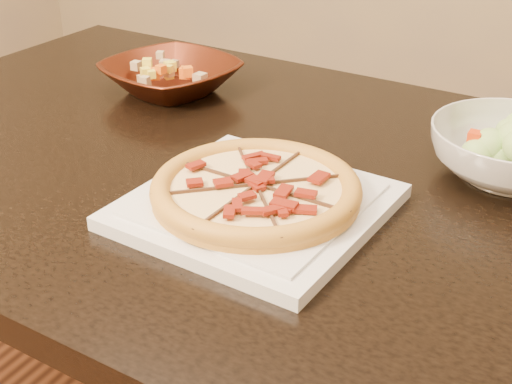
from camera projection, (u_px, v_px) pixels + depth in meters
dining_table at (237, 220)px, 1.09m from camera, size 1.38×0.92×0.75m
plate at (256, 206)px, 0.90m from camera, size 0.31×0.31×0.02m
pizza at (256, 189)px, 0.89m from camera, size 0.26×0.26×0.03m
bronze_bowl at (171, 77)px, 1.27m from camera, size 0.27×0.27×0.06m
mixed_dish at (169, 54)px, 1.25m from camera, size 0.11×0.10×0.03m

